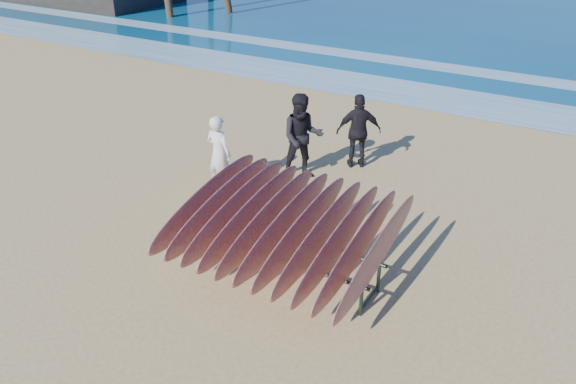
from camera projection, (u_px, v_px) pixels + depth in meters
name	position (u px, v px, depth m)	size (l,w,h in m)	color
ground	(263.00, 261.00, 9.44)	(120.00, 120.00, 0.00)	tan
foam_near	(445.00, 99.00, 17.00)	(160.00, 160.00, 0.00)	white
foam_far	(475.00, 72.00, 19.66)	(160.00, 160.00, 0.00)	white
surfboard_rack	(285.00, 225.00, 8.71)	(3.21, 3.00, 1.46)	#1B2C25
person_white	(219.00, 153.00, 11.40)	(0.59, 0.39, 1.62)	white
person_dark_a	(302.00, 137.00, 11.86)	(0.91, 0.71, 1.86)	black
person_dark_b	(359.00, 131.00, 12.38)	(0.99, 0.41, 1.69)	black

